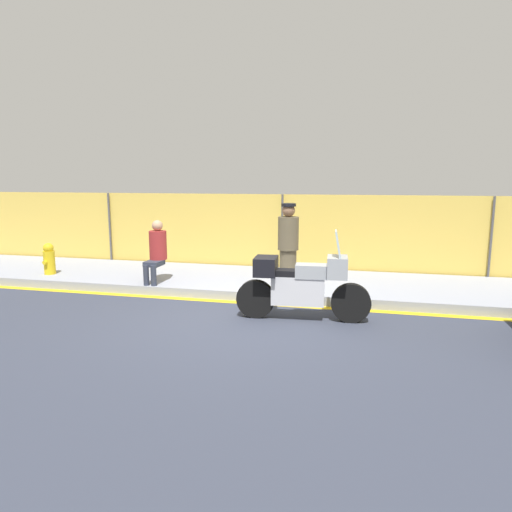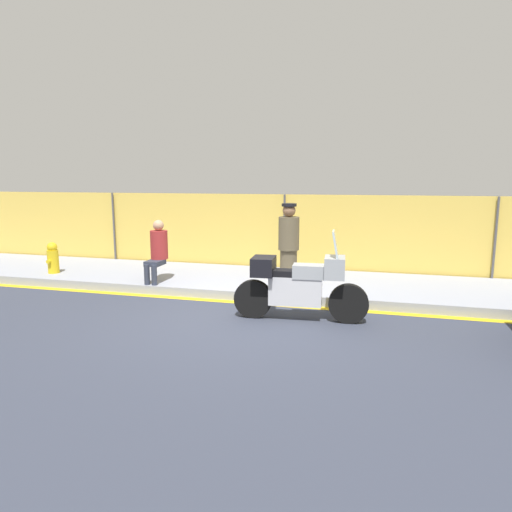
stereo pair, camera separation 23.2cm
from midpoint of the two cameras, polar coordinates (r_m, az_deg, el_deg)
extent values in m
plane|color=#333847|center=(7.60, -1.17, -7.98)|extent=(120.00, 120.00, 0.00)
cube|color=#8E93A3|center=(9.82, 2.70, -3.36)|extent=(34.01, 2.57, 0.18)
cube|color=gold|center=(8.55, 0.74, -5.95)|extent=(34.01, 0.18, 0.01)
cube|color=gold|center=(11.00, 4.26, 2.67)|extent=(32.31, 0.08, 1.93)
cylinder|color=#4C4C51|center=(12.58, -16.82, 3.16)|extent=(0.05, 0.05, 1.93)
cylinder|color=#4C4C51|center=(10.90, 4.16, 2.60)|extent=(0.05, 0.05, 1.93)
cylinder|color=#4C4C51|center=(11.02, 28.25, 1.54)|extent=(0.05, 0.05, 1.93)
cylinder|color=black|center=(7.53, 12.36, -5.84)|extent=(0.65, 0.18, 0.64)
cylinder|color=black|center=(7.65, 0.53, -5.38)|extent=(0.65, 0.18, 0.64)
cube|color=silver|center=(7.51, 5.83, -4.32)|extent=(0.88, 0.34, 0.48)
cube|color=#999EA3|center=(7.42, 7.55, -1.92)|extent=(0.54, 0.34, 0.22)
cube|color=black|center=(7.46, 5.15, -2.14)|extent=(0.62, 0.32, 0.10)
cube|color=#999EA3|center=(7.40, 10.71, -1.41)|extent=(0.35, 0.50, 0.34)
cube|color=silver|center=(7.33, 10.80, 1.50)|extent=(0.13, 0.43, 0.42)
cube|color=black|center=(7.49, 1.83, -1.27)|extent=(0.39, 0.53, 0.30)
cylinder|color=brown|center=(9.47, 4.78, -1.24)|extent=(0.35, 0.35, 0.68)
cylinder|color=brown|center=(9.36, 4.84, 2.82)|extent=(0.42, 0.42, 0.68)
sphere|color=brown|center=(9.32, 4.88, 5.69)|extent=(0.26, 0.26, 0.26)
cylinder|color=black|center=(9.31, 4.89, 6.38)|extent=(0.30, 0.30, 0.06)
cylinder|color=#2D3342|center=(9.44, -12.79, -2.28)|extent=(0.11, 0.11, 0.42)
cylinder|color=#2D3342|center=(9.37, -11.92, -2.34)|extent=(0.11, 0.11, 0.42)
cube|color=#2D3342|center=(9.55, -11.83, -0.84)|extent=(0.31, 0.42, 0.10)
cylinder|color=maroon|center=(9.68, -11.35, 1.39)|extent=(0.36, 0.36, 0.59)
sphere|color=tan|center=(9.63, -11.43, 3.79)|extent=(0.22, 0.22, 0.22)
cylinder|color=gold|center=(11.27, -23.48, -0.65)|extent=(0.25, 0.25, 0.53)
sphere|color=gold|center=(11.22, -23.60, 1.02)|extent=(0.22, 0.22, 0.22)
cylinder|color=gold|center=(11.16, -23.92, -0.63)|extent=(0.09, 0.10, 0.09)
camera|label=1|loc=(0.12, -89.26, 0.13)|focal=32.00mm
camera|label=2|loc=(0.12, 90.74, -0.13)|focal=32.00mm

